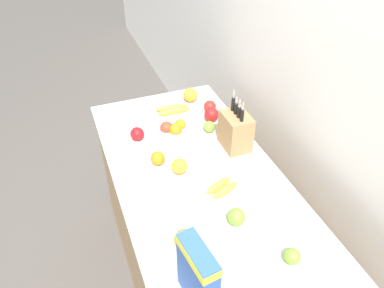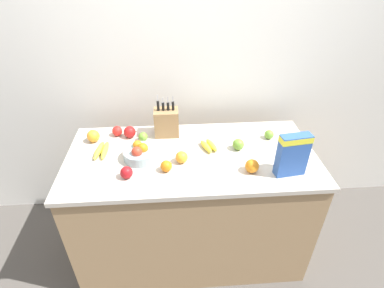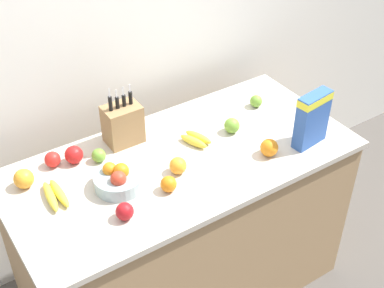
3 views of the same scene
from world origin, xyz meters
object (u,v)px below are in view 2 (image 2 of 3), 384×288
object	(u,v)px
apple_leftmost	(126,172)
orange_by_cereal	(182,157)
knife_block	(166,122)
banana_bunch_right	(102,150)
apple_front	(238,144)
cereal_box	(293,153)
apple_middle	(143,137)
fruit_bowl	(140,153)
orange_mid_left	(252,166)
orange_back_center	(93,136)
orange_near_bowl	(166,166)
banana_bunch_left	(209,146)
apple_rear	(130,132)
apple_near_bananas	(117,131)
apple_rightmost	(269,135)

from	to	relation	value
apple_leftmost	orange_by_cereal	xyz separation A→B (m)	(0.33, 0.12, 0.00)
knife_block	banana_bunch_right	world-z (taller)	knife_block
knife_block	apple_front	world-z (taller)	knife_block
cereal_box	banana_bunch_right	size ratio (longest dim) A/B	1.34
apple_middle	orange_by_cereal	xyz separation A→B (m)	(0.26, -0.27, 0.01)
apple_leftmost	orange_by_cereal	world-z (taller)	orange_by_cereal
knife_block	fruit_bowl	world-z (taller)	knife_block
orange_mid_left	knife_block	bearing A→B (deg)	137.61
apple_front	orange_by_cereal	xyz separation A→B (m)	(-0.38, -0.12, 0.00)
knife_block	orange_back_center	bearing A→B (deg)	-173.48
cereal_box	orange_back_center	xyz separation A→B (m)	(-1.23, 0.44, -0.10)
cereal_box	orange_back_center	bearing A→B (deg)	152.88
orange_near_bowl	orange_by_cereal	xyz separation A→B (m)	(0.10, 0.08, 0.00)
fruit_bowl	orange_back_center	xyz separation A→B (m)	(-0.34, 0.22, 0.00)
banana_bunch_right	apple_middle	xyz separation A→B (m)	(0.26, 0.12, 0.01)
orange_back_center	orange_near_bowl	distance (m)	0.62
apple_front	orange_by_cereal	size ratio (longest dim) A/B	0.99
banana_bunch_left	orange_back_center	distance (m)	0.80
banana_bunch_right	apple_front	bearing A→B (deg)	-1.60
cereal_box	knife_block	bearing A→B (deg)	138.09
banana_bunch_right	apple_front	xyz separation A→B (m)	(0.90, -0.03, 0.02)
cereal_box	apple_rear	xyz separation A→B (m)	(-0.99, 0.48, -0.11)
banana_bunch_left	orange_back_center	xyz separation A→B (m)	(-0.79, 0.14, 0.02)
banana_bunch_right	apple_middle	distance (m)	0.29
orange_by_cereal	knife_block	bearing A→B (deg)	105.00
fruit_bowl	knife_block	bearing A→B (deg)	58.49
apple_near_bananas	orange_mid_left	world-z (taller)	orange_mid_left
apple_rear	orange_near_bowl	xyz separation A→B (m)	(0.26, -0.40, -0.01)
knife_block	cereal_box	world-z (taller)	knife_block
banana_bunch_right	orange_near_bowl	size ratio (longest dim) A/B	2.85
apple_leftmost	orange_back_center	distance (m)	0.49
apple_rear	orange_near_bowl	size ratio (longest dim) A/B	1.18
apple_front	orange_by_cereal	distance (m)	0.40
orange_near_bowl	banana_bunch_right	bearing A→B (deg)	152.51
apple_front	orange_mid_left	world-z (taller)	orange_mid_left
apple_front	apple_rear	bearing A→B (deg)	164.51
apple_rear	orange_mid_left	xyz separation A→B (m)	(0.77, -0.44, -0.00)
apple_middle	orange_back_center	bearing A→B (deg)	177.28
orange_back_center	banana_bunch_left	bearing A→B (deg)	-10.21
banana_bunch_left	apple_rightmost	bearing A→B (deg)	11.69
apple_rightmost	cereal_box	bearing A→B (deg)	-88.53
banana_bunch_left	apple_front	size ratio (longest dim) A/B	2.20
apple_rightmost	orange_near_bowl	size ratio (longest dim) A/B	0.91
cereal_box	apple_rear	distance (m)	1.10
apple_rightmost	fruit_bowl	bearing A→B (deg)	-169.15
apple_rightmost	apple_near_bananas	bearing A→B (deg)	173.71
fruit_bowl	apple_near_bananas	distance (m)	0.34
fruit_bowl	apple_leftmost	world-z (taller)	fruit_bowl
apple_front	orange_back_center	size ratio (longest dim) A/B	0.88
apple_rightmost	apple_front	xyz separation A→B (m)	(-0.24, -0.11, 0.01)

